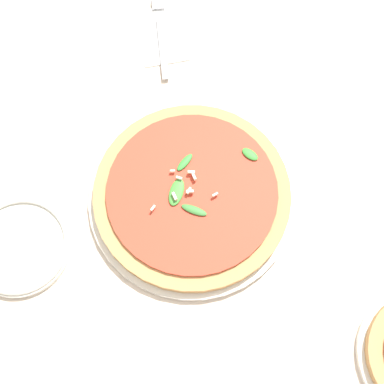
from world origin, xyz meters
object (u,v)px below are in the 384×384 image
Objects in this scene: wine_glass at (239,377)px; fork at (161,29)px; pizza_arugula_main at (192,195)px; side_plate_white at (20,246)px.

fork is at bearing -17.94° from wine_glass.
pizza_arugula_main is 0.29m from side_plate_white.
wine_glass is 0.98× the size of side_plate_white.
wine_glass reaches higher than fork.
wine_glass reaches higher than pizza_arugula_main.
side_plate_white is at bearing 30.34° from wine_glass.
fork is 0.47m from side_plate_white.
wine_glass is at bearing 163.11° from pizza_arugula_main.
fork is (0.32, -0.11, -0.01)m from pizza_arugula_main.
fork is 1.27× the size of side_plate_white.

